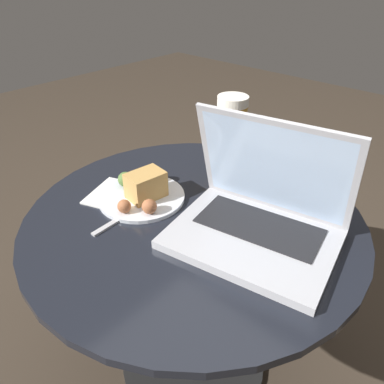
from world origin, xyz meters
name	(u,v)px	position (x,y,z in m)	size (l,w,h in m)	color
ground_plane	(193,360)	(0.00, 0.00, 0.00)	(6.00, 6.00, 0.00)	#382D23
table	(194,263)	(0.00, 0.00, 0.40)	(0.76, 0.76, 0.54)	black
napkin	(127,197)	(-0.16, -0.06, 0.55)	(0.22, 0.18, 0.00)	white
laptop	(259,215)	(0.15, 0.04, 0.60)	(0.36, 0.30, 0.25)	#B2B2B7
beer_glass	(230,144)	(-0.02, 0.15, 0.66)	(0.07, 0.07, 0.23)	gold
snack_plate	(143,191)	(-0.13, -0.03, 0.57)	(0.20, 0.20, 0.07)	silver
fork	(133,211)	(-0.11, -0.08, 0.55)	(0.03, 0.20, 0.00)	#B2B2B7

